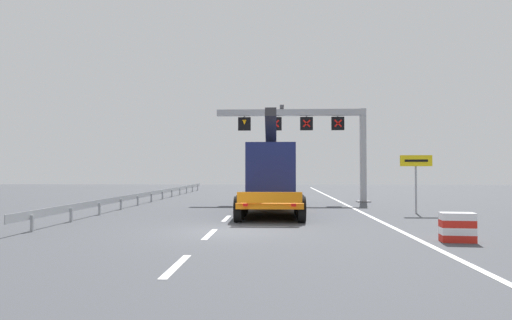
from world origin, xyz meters
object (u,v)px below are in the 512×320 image
Objects in this scene: exit_sign_yellow at (416,169)px; overhead_lane_gantry at (310,127)px; heavy_haul_truck_orange at (272,174)px; crash_barrier_striped at (457,227)px.

overhead_lane_gantry is at bearing 119.28° from exit_sign_yellow.
heavy_haul_truck_orange reaches higher than crash_barrier_striped.
heavy_haul_truck_orange is at bearing 115.13° from crash_barrier_striped.
exit_sign_yellow reaches higher than crash_barrier_striped.
crash_barrier_striped is at bearing -79.98° from overhead_lane_gantry.
overhead_lane_gantry is 0.77× the size of heavy_haul_truck_orange.
heavy_haul_truck_orange is 13.53× the size of crash_barrier_striped.
crash_barrier_striped is at bearing -64.87° from heavy_haul_truck_orange.
overhead_lane_gantry is 6.90m from heavy_haul_truck_orange.
exit_sign_yellow is at bearing 80.28° from crash_barrier_striped.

